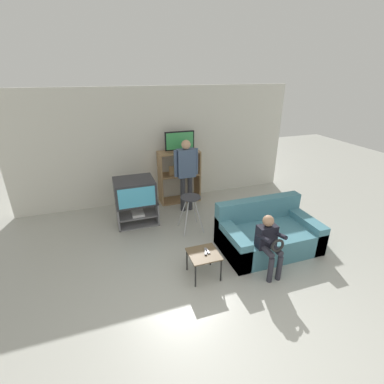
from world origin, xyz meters
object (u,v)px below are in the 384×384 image
television_main (134,191)px  remote_control_white (207,251)px  snack_table (204,256)px  person_standing_adult (186,169)px  folding_stool (191,203)px  person_seated_child (269,241)px  remote_control_black (206,252)px  media_shelf (179,176)px  tv_stand (137,213)px  couch (267,234)px  television_flat (180,142)px

television_main → remote_control_white: 2.08m
snack_table → person_standing_adult: (0.43, 2.18, 0.61)m
television_main → folding_stool: television_main is taller
person_standing_adult → folding_stool: bearing=-102.3°
television_main → snack_table: size_ratio=1.72×
television_main → person_seated_child: television_main is taller
folding_stool → remote_control_black: size_ratio=4.92×
media_shelf → tv_stand: bearing=-145.1°
remote_control_black → couch: 1.34m
media_shelf → person_seated_child: bearing=-79.7°
remote_control_white → couch: couch is taller
couch → remote_control_black: bearing=-165.5°
snack_table → person_seated_child: person_seated_child is taller
television_main → remote_control_black: television_main is taller
snack_table → remote_control_black: (0.03, 0.01, 0.06)m
folding_stool → remote_control_black: (-0.21, -1.34, -0.17)m
media_shelf → folding_stool: bearing=-97.3°
television_main → remote_control_white: bearing=-67.6°
folding_stool → person_seated_child: 1.73m
folding_stool → person_standing_adult: (0.18, 0.83, 0.38)m
television_main → person_standing_adult: person_standing_adult is taller
couch → person_seated_child: person_seated_child is taller
remote_control_white → snack_table: bearing=-159.0°
tv_stand → couch: bearing=-38.2°
television_flat → person_seated_child: size_ratio=0.71×
remote_control_black → person_standing_adult: (0.39, 2.17, 0.55)m
media_shelf → couch: bearing=-69.2°
tv_stand → folding_stool: (0.95, -0.58, 0.34)m
television_flat → remote_control_white: 2.87m
person_seated_child → snack_table: bearing=166.7°
folding_stool → person_standing_adult: person_standing_adult is taller
remote_control_white → remote_control_black: bearing=-149.9°
television_flat → person_seated_child: bearing=-80.0°
media_shelf → folding_stool: 1.38m
tv_stand → remote_control_black: size_ratio=5.63×
person_seated_child → remote_control_black: bearing=165.8°
television_main → person_seated_child: size_ratio=0.82×
person_standing_adult → person_seated_child: person_standing_adult is taller
person_standing_adult → person_seated_child: 2.49m
snack_table → person_standing_adult: bearing=78.9°
remote_control_white → person_standing_adult: bearing=75.9°
folding_stool → snack_table: bearing=-100.4°
media_shelf → remote_control_white: bearing=-97.5°
media_shelf → person_standing_adult: bearing=-89.5°
television_flat → person_seated_child: television_flat is taller
remote_control_black → remote_control_white: (0.03, 0.02, 0.00)m
television_flat → snack_table: (-0.44, -2.69, -1.08)m
remote_control_white → couch: (1.25, 0.31, -0.14)m
media_shelf → remote_control_black: (-0.39, -2.71, -0.21)m
media_shelf → person_standing_adult: person_standing_adult is taller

